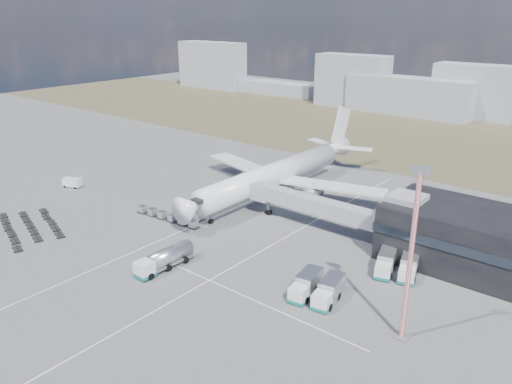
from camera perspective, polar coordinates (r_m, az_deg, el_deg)
The scene contains 16 objects.
ground at distance 98.68m, azimuth -8.81°, elevation -5.20°, with size 420.00×420.00×0.00m, color #565659.
grass_strip at distance 186.56m, azimuth 17.05°, elevation 6.20°, with size 420.00×90.00×0.01m, color #454229.
lane_markings at distance 94.23m, azimuth -3.41°, elevation -6.25°, with size 47.12×110.00×0.01m.
terminal at distance 92.59m, azimuth 23.73°, elevation -4.93°, with size 30.40×16.40×11.00m.
jet_bridge at distance 101.38m, azimuth 5.76°, elevation -1.25°, with size 30.30×3.80×7.05m.
airliner at distance 119.13m, azimuth 2.60°, elevation 2.21°, with size 51.59×64.53×17.62m.
skyline at distance 222.54m, azimuth 21.96°, elevation 10.39°, with size 310.90×27.29×25.47m.
fuel_tanker at distance 87.15m, azimuth -10.43°, elevation -7.54°, with size 3.16×11.22×3.60m.
pushback_tug at distance 106.01m, azimuth -7.11°, elevation -2.85°, with size 3.33×1.87×1.49m, color white.
utility_van at distance 132.91m, azimuth -20.28°, elevation 0.99°, with size 4.48×2.03×2.38m, color white.
catering_truck at distance 116.81m, azimuth 2.59°, elevation -0.21°, with size 3.60×6.06×2.60m.
service_trucks_near at distance 78.25m, azimuth 7.00°, elevation -10.83°, with size 7.61×8.67×3.12m.
service_trucks_far at distance 87.47m, azimuth 15.84°, elevation -7.99°, with size 8.28×9.15×3.09m.
uld_row at distance 106.70m, azimuth -10.13°, elevation -2.76°, with size 16.97×2.91×1.54m.
baggage_dollies at distance 111.89m, azimuth -25.56°, elevation -3.73°, with size 23.61×18.78×0.67m.
floodlight_mast at distance 66.74m, azimuth 17.26°, elevation -7.13°, with size 2.32×1.88×24.29m.
Camera 1 is at (67.38, -58.94, 41.52)m, focal length 35.00 mm.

